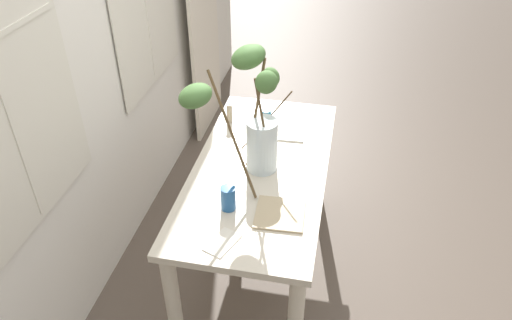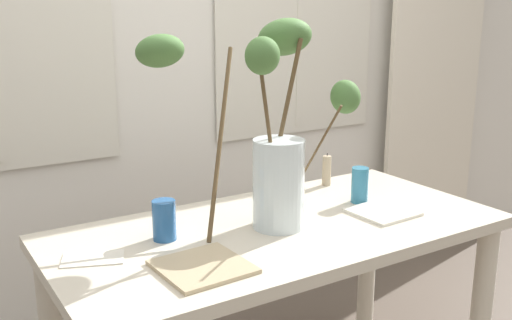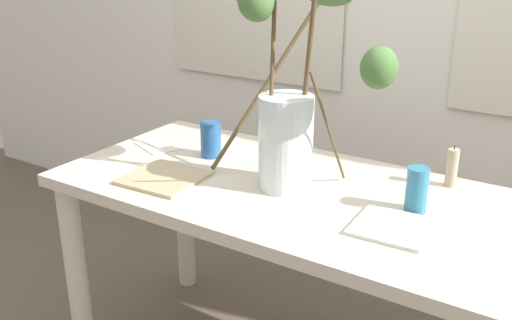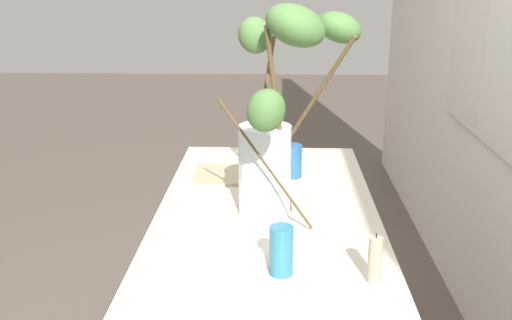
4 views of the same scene
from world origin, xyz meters
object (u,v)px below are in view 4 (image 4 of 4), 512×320
at_px(vase_with_branches, 280,117).
at_px(drinking_glass_blue_right, 281,250).
at_px(plate_square_right, 229,268).
at_px(pillar_candle, 375,260).
at_px(drinking_glass_blue_left, 292,161).
at_px(plate_square_left, 225,174).
at_px(dining_table, 267,249).

xyz_separation_m(vase_with_branches, drinking_glass_blue_right, (0.41, 0.01, -0.25)).
bearing_deg(plate_square_right, drinking_glass_blue_right, 83.47).
bearing_deg(pillar_candle, plate_square_right, -97.66).
bearing_deg(pillar_candle, drinking_glass_blue_left, -166.46).
bearing_deg(drinking_glass_blue_left, plate_square_left, -89.70).
height_order(vase_with_branches, drinking_glass_blue_left, vase_with_branches).
relative_size(drinking_glass_blue_left, drinking_glass_blue_right, 0.95).
xyz_separation_m(dining_table, pillar_candle, (0.42, 0.28, 0.18)).
distance_m(vase_with_branches, plate_square_right, 0.52).
bearing_deg(dining_table, drinking_glass_blue_left, 166.64).
distance_m(drinking_glass_blue_right, pillar_candle, 0.24).
bearing_deg(pillar_candle, plate_square_left, -150.61).
bearing_deg(plate_square_left, drinking_glass_blue_left, 90.30).
height_order(dining_table, drinking_glass_blue_left, drinking_glass_blue_left).
xyz_separation_m(dining_table, plate_square_right, (0.37, -0.10, 0.13)).
relative_size(plate_square_left, plate_square_right, 1.18).
bearing_deg(dining_table, pillar_candle, 33.56).
relative_size(dining_table, pillar_candle, 11.20).
xyz_separation_m(dining_table, vase_with_branches, (-0.02, 0.04, 0.44)).
bearing_deg(drinking_glass_blue_left, dining_table, -13.36).
xyz_separation_m(drinking_glass_blue_right, plate_square_left, (-0.76, -0.21, -0.06)).
height_order(vase_with_branches, plate_square_left, vase_with_branches).
bearing_deg(vase_with_branches, drinking_glass_blue_left, 171.78).
bearing_deg(drinking_glass_blue_right, drinking_glass_blue_left, 176.60).
bearing_deg(drinking_glass_blue_right, dining_table, -173.62).
distance_m(dining_table, drinking_glass_blue_right, 0.43).
height_order(drinking_glass_blue_right, pillar_candle, pillar_candle).
bearing_deg(plate_square_left, vase_with_branches, 30.51).
bearing_deg(vase_with_branches, drinking_glass_blue_right, 0.73).
bearing_deg(plate_square_right, dining_table, 165.59).
distance_m(dining_table, plate_square_right, 0.40).
bearing_deg(pillar_candle, drinking_glass_blue_right, -98.31).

